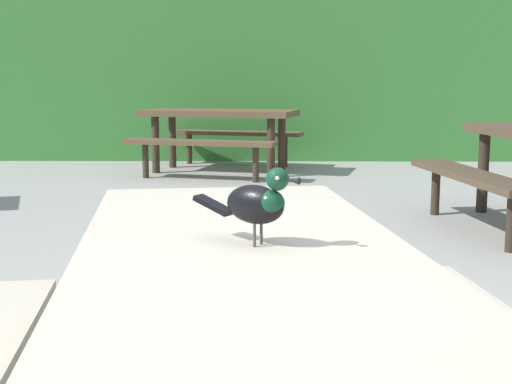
# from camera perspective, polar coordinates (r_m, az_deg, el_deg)

# --- Properties ---
(hedge_wall) EXTENTS (28.00, 2.12, 2.27)m
(hedge_wall) POSITION_cam_1_polar(r_m,az_deg,el_deg) (10.61, -0.13, 9.25)
(hedge_wall) COLOR #387A33
(hedge_wall) RESTS_ON ground
(picnic_table_foreground) EXTENTS (1.90, 1.92, 0.74)m
(picnic_table_foreground) POSITION_cam_1_polar(r_m,az_deg,el_deg) (1.67, -0.79, -10.65)
(picnic_table_foreground) COLOR #B2A893
(picnic_table_foreground) RESTS_ON ground
(bird_grackle) EXTENTS (0.25, 0.18, 0.18)m
(bird_grackle) POSITION_cam_1_polar(r_m,az_deg,el_deg) (1.61, 0.24, -0.78)
(bird_grackle) COLOR black
(bird_grackle) RESTS_ON picnic_table_foreground
(picnic_table_mid_left) EXTENTS (2.08, 2.05, 0.74)m
(picnic_table_mid_left) POSITION_cam_1_polar(r_m,az_deg,el_deg) (8.48, -2.98, 5.34)
(picnic_table_mid_left) COLOR brown
(picnic_table_mid_left) RESTS_ON ground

